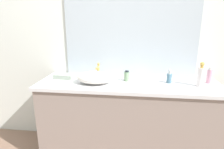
{
  "coord_description": "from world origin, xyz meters",
  "views": [
    {
      "loc": [
        0.18,
        -1.43,
        1.43
      ],
      "look_at": [
        -0.05,
        0.38,
        0.92
      ],
      "focal_mm": 30.78,
      "sensor_mm": 36.0,
      "label": 1
    }
  ],
  "objects_px": {
    "soap_dispenser": "(201,76)",
    "folded_hand_towel": "(65,76)",
    "perfume_bottle": "(127,76)",
    "lotion_bottle": "(169,77)",
    "sink_basin": "(95,77)",
    "spray_can": "(209,76)"
  },
  "relations": [
    {
      "from": "soap_dispenser",
      "to": "folded_hand_towel",
      "type": "xyz_separation_m",
      "value": [
        -1.35,
        0.1,
        -0.08
      ]
    },
    {
      "from": "sink_basin",
      "to": "lotion_bottle",
      "type": "bearing_deg",
      "value": 7.01
    },
    {
      "from": "sink_basin",
      "to": "folded_hand_towel",
      "type": "relative_size",
      "value": 1.78
    },
    {
      "from": "perfume_bottle",
      "to": "sink_basin",
      "type": "bearing_deg",
      "value": -161.11
    },
    {
      "from": "sink_basin",
      "to": "perfume_bottle",
      "type": "height_order",
      "value": "sink_basin"
    },
    {
      "from": "perfume_bottle",
      "to": "folded_hand_towel",
      "type": "bearing_deg",
      "value": 178.63
    },
    {
      "from": "perfume_bottle",
      "to": "soap_dispenser",
      "type": "bearing_deg",
      "value": -7.17
    },
    {
      "from": "lotion_bottle",
      "to": "spray_can",
      "type": "xyz_separation_m",
      "value": [
        0.39,
        0.04,
        0.02
      ]
    },
    {
      "from": "perfume_bottle",
      "to": "folded_hand_towel",
      "type": "height_order",
      "value": "perfume_bottle"
    },
    {
      "from": "perfume_bottle",
      "to": "folded_hand_towel",
      "type": "distance_m",
      "value": 0.67
    },
    {
      "from": "soap_dispenser",
      "to": "perfume_bottle",
      "type": "relative_size",
      "value": 2.18
    },
    {
      "from": "perfume_bottle",
      "to": "folded_hand_towel",
      "type": "xyz_separation_m",
      "value": [
        -0.67,
        0.02,
        -0.03
      ]
    },
    {
      "from": "folded_hand_towel",
      "to": "perfume_bottle",
      "type": "bearing_deg",
      "value": -1.37
    },
    {
      "from": "sink_basin",
      "to": "lotion_bottle",
      "type": "xyz_separation_m",
      "value": [
        0.72,
        0.09,
        -0.0
      ]
    },
    {
      "from": "soap_dispenser",
      "to": "lotion_bottle",
      "type": "distance_m",
      "value": 0.28
    },
    {
      "from": "spray_can",
      "to": "folded_hand_towel",
      "type": "xyz_separation_m",
      "value": [
        -1.47,
        -0.01,
        -0.05
      ]
    },
    {
      "from": "perfume_bottle",
      "to": "spray_can",
      "type": "bearing_deg",
      "value": 1.83
    },
    {
      "from": "lotion_bottle",
      "to": "spray_can",
      "type": "bearing_deg",
      "value": 6.1
    },
    {
      "from": "spray_can",
      "to": "folded_hand_towel",
      "type": "relative_size",
      "value": 0.81
    },
    {
      "from": "spray_can",
      "to": "folded_hand_towel",
      "type": "bearing_deg",
      "value": -179.62
    },
    {
      "from": "sink_basin",
      "to": "perfume_bottle",
      "type": "xyz_separation_m",
      "value": [
        0.31,
        0.1,
        -0.01
      ]
    },
    {
      "from": "spray_can",
      "to": "perfume_bottle",
      "type": "bearing_deg",
      "value": -178.17
    }
  ]
}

